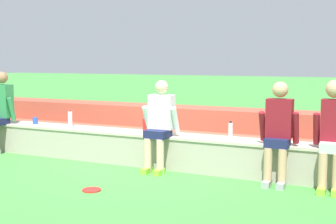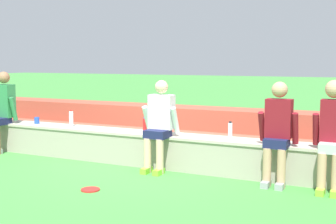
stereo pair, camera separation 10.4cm
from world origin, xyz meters
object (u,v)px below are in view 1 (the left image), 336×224
at_px(water_bottle_near_right, 145,125).
at_px(person_center, 159,123).
at_px(plastic_cup_right_end, 35,121).
at_px(person_far_right, 333,131).
at_px(person_left_of_center, 0,110).
at_px(frisbee, 92,190).
at_px(person_right_of_center, 278,130).
at_px(water_bottle_near_left, 70,119).
at_px(water_bottle_mid_left, 231,131).

bearing_deg(water_bottle_near_right, person_center, -33.56).
height_order(person_center, plastic_cup_right_end, person_center).
bearing_deg(person_far_right, person_left_of_center, 179.93).
relative_size(plastic_cup_right_end, frisbee, 0.49).
relative_size(person_left_of_center, person_right_of_center, 1.06).
bearing_deg(person_right_of_center, person_center, -179.98).
bearing_deg(water_bottle_near_left, person_center, -8.73).
xyz_separation_m(person_left_of_center, water_bottle_mid_left, (4.22, 0.21, -0.13)).
bearing_deg(person_left_of_center, person_right_of_center, -0.13).
xyz_separation_m(water_bottle_mid_left, water_bottle_near_left, (-2.88, 0.06, 0.01)).
xyz_separation_m(person_far_right, plastic_cup_right_end, (-5.02, 0.25, -0.18)).
distance_m(person_left_of_center, person_right_of_center, 4.94).
distance_m(person_left_of_center, frisbee, 3.24).
bearing_deg(plastic_cup_right_end, person_right_of_center, -3.35).
bearing_deg(frisbee, person_right_of_center, 32.20).
bearing_deg(person_left_of_center, water_bottle_near_left, 11.52).
relative_size(water_bottle_mid_left, frisbee, 1.09).
xyz_separation_m(person_center, water_bottle_near_left, (-1.85, 0.28, -0.07)).
xyz_separation_m(person_right_of_center, water_bottle_mid_left, (-0.72, 0.22, -0.09)).
distance_m(water_bottle_near_left, frisbee, 2.29).
bearing_deg(person_center, water_bottle_near_right, 146.44).
relative_size(person_center, person_right_of_center, 0.99).
height_order(person_left_of_center, water_bottle_near_left, person_left_of_center).
relative_size(water_bottle_near_right, water_bottle_near_left, 0.87).
relative_size(water_bottle_mid_left, water_bottle_near_right, 1.08).
height_order(person_far_right, plastic_cup_right_end, person_far_right).
height_order(person_left_of_center, person_center, person_left_of_center).
bearing_deg(person_left_of_center, water_bottle_mid_left, 2.84).
bearing_deg(frisbee, person_far_right, 25.47).
height_order(water_bottle_near_left, frisbee, water_bottle_near_left).
xyz_separation_m(person_left_of_center, person_center, (3.19, -0.01, -0.05)).
relative_size(person_center, plastic_cup_right_end, 11.52).
height_order(person_center, water_bottle_near_right, person_center).
distance_m(water_bottle_mid_left, water_bottle_near_right, 1.42).
bearing_deg(person_left_of_center, plastic_cup_right_end, 22.39).
xyz_separation_m(person_left_of_center, frisbee, (2.86, -1.32, -0.76)).
xyz_separation_m(person_right_of_center, person_far_right, (0.68, 0.00, 0.02)).
height_order(water_bottle_near_right, frisbee, water_bottle_near_right).
xyz_separation_m(person_far_right, water_bottle_near_right, (-2.81, 0.25, -0.13)).
relative_size(person_center, water_bottle_near_left, 4.84).
xyz_separation_m(water_bottle_mid_left, plastic_cup_right_end, (-3.63, 0.03, -0.07)).
height_order(person_right_of_center, water_bottle_near_right, person_right_of_center).
height_order(person_left_of_center, water_bottle_mid_left, person_left_of_center).
xyz_separation_m(person_center, water_bottle_mid_left, (1.03, 0.22, -0.08)).
bearing_deg(water_bottle_mid_left, person_center, -167.92).
relative_size(person_far_right, water_bottle_mid_left, 5.36).
relative_size(person_right_of_center, frisbee, 5.67).
xyz_separation_m(person_center, person_right_of_center, (1.75, 0.00, 0.01)).
distance_m(person_left_of_center, plastic_cup_right_end, 0.67).
bearing_deg(person_right_of_center, water_bottle_near_left, 175.50).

